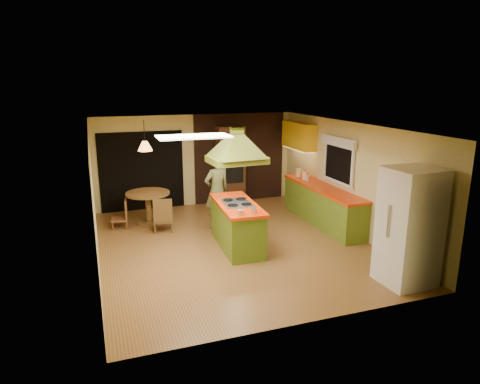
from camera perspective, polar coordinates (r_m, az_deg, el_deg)
name	(u,v)px	position (r m, az deg, el deg)	size (l,w,h in m)	color
ground	(234,244)	(9.19, -0.77, -6.95)	(6.50, 6.50, 0.00)	olive
room_walls	(234,187)	(8.81, -0.79, 0.64)	(5.50, 6.50, 6.50)	beige
ceiling_plane	(234,126)	(8.59, -0.82, 8.76)	(6.50, 6.50, 0.00)	silver
brick_panel	(240,158)	(12.19, -0.04, 4.58)	(2.64, 0.03, 2.50)	#381E14
nook_opening	(142,171)	(11.64, -12.94, 2.71)	(2.20, 0.03, 2.10)	black
right_counter	(322,205)	(10.53, 10.92, -1.72)	(0.62, 3.05, 0.92)	olive
upper_cabinets	(299,136)	(11.66, 7.84, 7.46)	(0.34, 1.40, 0.70)	yellow
window_right	(339,152)	(10.20, 13.03, 5.19)	(0.12, 1.35, 1.06)	black
fluor_panel	(194,137)	(7.15, -6.19, 7.36)	(1.20, 0.60, 0.03)	white
kitchen_island	(237,225)	(8.90, -0.40, -4.39)	(0.87, 1.94, 0.96)	#59791E
range_hood	(237,140)	(8.49, -0.42, 6.97)	(1.14, 0.85, 0.80)	#616C1B
man	(217,191)	(9.95, -3.09, 0.11)	(0.65, 0.42, 1.78)	brown
refrigerator	(409,227)	(7.71, 21.65, -4.36)	(0.83, 0.78, 2.01)	white
wall_oven	(230,166)	(11.84, -1.33, 3.52)	(0.74, 0.62, 2.19)	#4C2D18
dining_table	(148,202)	(10.54, -12.15, -1.26)	(1.05, 1.05, 0.78)	brown
chair_left	(119,214)	(10.45, -15.82, -2.84)	(0.37, 0.37, 0.68)	brown
chair_near	(163,214)	(10.00, -10.20, -2.90)	(0.45, 0.45, 0.82)	brown
pendant_lamp	(145,146)	(10.26, -12.55, 6.00)	(0.34, 0.34, 0.22)	#FF9E3F
canister_large	(299,173)	(11.39, 7.82, 2.58)	(0.15, 0.15, 0.22)	#F4ECC4
canister_medium	(305,175)	(11.08, 8.66, 2.20)	(0.15, 0.15, 0.21)	#FDF3CB
canister_small	(307,178)	(10.97, 8.99, 1.89)	(0.11, 0.11, 0.15)	beige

